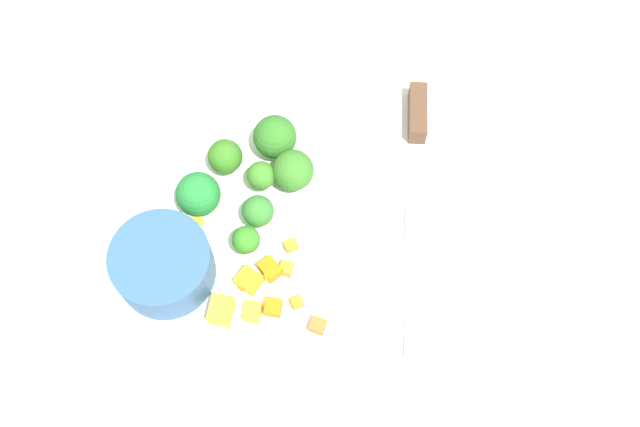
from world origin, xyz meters
name	(u,v)px	position (x,y,z in m)	size (l,w,h in m)	color
ground_plane	(320,222)	(0.00, 0.00, 0.00)	(4.00, 4.00, 0.00)	gray
cutting_board	(320,220)	(0.00, 0.00, 0.01)	(0.43, 0.32, 0.01)	white
prep_bowl	(163,265)	(-0.12, -0.09, 0.03)	(0.09, 0.09, 0.05)	#31578C
chef_knife	(417,161)	(0.08, 0.08, 0.02)	(0.07, 0.27, 0.02)	silver
carrot_dice_0	(291,245)	(-0.02, -0.04, 0.02)	(0.01, 0.01, 0.01)	orange
carrot_dice_1	(293,302)	(0.00, -0.09, 0.02)	(0.01, 0.01, 0.01)	orange
carrot_dice_2	(270,269)	(-0.03, -0.06, 0.02)	(0.02, 0.02, 0.01)	orange
carrot_dice_3	(273,307)	(-0.02, -0.10, 0.02)	(0.01, 0.01, 0.01)	orange
carrot_dice_4	(248,285)	(-0.05, -0.08, 0.02)	(0.01, 0.01, 0.01)	orange
carrot_dice_5	(318,326)	(0.02, -0.10, 0.02)	(0.01, 0.01, 0.01)	orange
carrot_dice_6	(286,268)	(-0.02, -0.06, 0.02)	(0.01, 0.01, 0.01)	orange
pepper_dice_0	(270,272)	(-0.03, -0.07, 0.02)	(0.01, 0.01, 0.01)	yellow
pepper_dice_1	(253,312)	(-0.04, -0.10, 0.02)	(0.02, 0.01, 0.01)	yellow
pepper_dice_2	(249,280)	(-0.05, -0.08, 0.02)	(0.02, 0.02, 0.02)	yellow
pepper_dice_3	(221,310)	(-0.06, -0.11, 0.02)	(0.02, 0.02, 0.02)	yellow
pepper_dice_4	(193,219)	(-0.11, -0.03, 0.02)	(0.01, 0.02, 0.01)	yellow
broccoli_floret_0	(198,194)	(-0.11, -0.01, 0.03)	(0.04, 0.04, 0.04)	#8BB75A
broccoli_floret_1	(258,211)	(-0.05, -0.02, 0.03)	(0.03, 0.03, 0.04)	#88AD65
broccoli_floret_2	(246,240)	(-0.06, -0.05, 0.03)	(0.03, 0.03, 0.04)	#85C259
broccoli_floret_3	(225,157)	(-0.10, 0.03, 0.03)	(0.03, 0.03, 0.04)	#84B55E
broccoli_floret_4	(261,176)	(-0.06, 0.02, 0.03)	(0.03, 0.03, 0.03)	#8EBE5A
broccoli_floret_5	(293,171)	(-0.03, 0.03, 0.03)	(0.04, 0.04, 0.04)	#90BA5A
broccoli_floret_6	(275,137)	(-0.06, 0.06, 0.04)	(0.04, 0.04, 0.05)	#98C362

